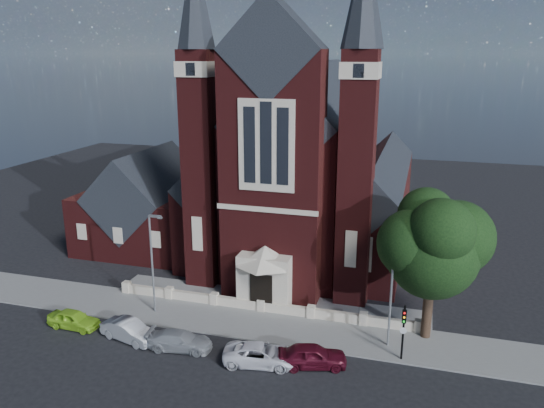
{
  "coord_description": "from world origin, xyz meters",
  "views": [
    {
      "loc": [
        11.43,
        -29.76,
        19.67
      ],
      "look_at": [
        -0.73,
        12.0,
        7.31
      ],
      "focal_mm": 35.0,
      "sensor_mm": 36.0,
      "label": 1
    }
  ],
  "objects_px": {
    "church": "(308,169)",
    "street_lamp_left": "(153,258)",
    "car_silver_b": "(180,341)",
    "street_lamp_right": "(393,286)",
    "car_dark_red": "(312,356)",
    "parish_hall": "(149,208)",
    "car_lime_van": "(74,319)",
    "traffic_signal": "(404,326)",
    "car_silver_a": "(129,331)",
    "car_white_suv": "(261,354)",
    "street_tree": "(435,248)"
  },
  "relations": [
    {
      "from": "church",
      "to": "street_lamp_left",
      "type": "bearing_deg",
      "value": -112.66
    },
    {
      "from": "street_lamp_left",
      "to": "car_silver_b",
      "type": "height_order",
      "value": "street_lamp_left"
    },
    {
      "from": "street_lamp_right",
      "to": "car_dark_red",
      "type": "bearing_deg",
      "value": -140.44
    },
    {
      "from": "parish_hall",
      "to": "street_lamp_right",
      "type": "bearing_deg",
      "value": -28.22
    },
    {
      "from": "church",
      "to": "car_lime_van",
      "type": "bearing_deg",
      "value": -119.05
    },
    {
      "from": "church",
      "to": "traffic_signal",
      "type": "xyz_separation_m",
      "value": [
        11.0,
        -20.52,
        -5.6
      ]
    },
    {
      "from": "car_silver_b",
      "to": "car_lime_van",
      "type": "bearing_deg",
      "value": 79.56
    },
    {
      "from": "traffic_signal",
      "to": "car_silver_a",
      "type": "bearing_deg",
      "value": -171.97
    },
    {
      "from": "traffic_signal",
      "to": "car_white_suv",
      "type": "height_order",
      "value": "traffic_signal"
    },
    {
      "from": "church",
      "to": "car_silver_b",
      "type": "xyz_separation_m",
      "value": [
        -3.75,
        -23.3,
        -7.53
      ]
    },
    {
      "from": "parish_hall",
      "to": "street_lamp_right",
      "type": "distance_m",
      "value": 29.62
    },
    {
      "from": "traffic_signal",
      "to": "car_silver_b",
      "type": "bearing_deg",
      "value": -169.31
    },
    {
      "from": "parish_hall",
      "to": "car_dark_red",
      "type": "bearing_deg",
      "value": -39.78
    },
    {
      "from": "car_lime_van",
      "to": "car_silver_b",
      "type": "distance_m",
      "value": 8.91
    },
    {
      "from": "car_white_suv",
      "to": "street_tree",
      "type": "bearing_deg",
      "value": -68.58
    },
    {
      "from": "parish_hall",
      "to": "traffic_signal",
      "type": "relative_size",
      "value": 3.05
    },
    {
      "from": "traffic_signal",
      "to": "car_lime_van",
      "type": "distance_m",
      "value": 23.82
    },
    {
      "from": "parish_hall",
      "to": "traffic_signal",
      "type": "bearing_deg",
      "value": -29.98
    },
    {
      "from": "church",
      "to": "car_silver_a",
      "type": "bearing_deg",
      "value": -108.51
    },
    {
      "from": "street_lamp_right",
      "to": "traffic_signal",
      "type": "relative_size",
      "value": 2.02
    },
    {
      "from": "traffic_signal",
      "to": "car_silver_a",
      "type": "distance_m",
      "value": 19.03
    },
    {
      "from": "car_silver_a",
      "to": "car_dark_red",
      "type": "distance_m",
      "value": 13.2
    },
    {
      "from": "street_tree",
      "to": "car_silver_b",
      "type": "bearing_deg",
      "value": -159.64
    },
    {
      "from": "street_lamp_left",
      "to": "car_silver_b",
      "type": "bearing_deg",
      "value": -46.36
    },
    {
      "from": "car_silver_a",
      "to": "church",
      "type": "bearing_deg",
      "value": -4.77
    },
    {
      "from": "car_lime_van",
      "to": "car_white_suv",
      "type": "relative_size",
      "value": 0.81
    },
    {
      "from": "street_tree",
      "to": "traffic_signal",
      "type": "xyz_separation_m",
      "value": [
        -1.6,
        -3.28,
        -4.38
      ]
    },
    {
      "from": "church",
      "to": "car_dark_red",
      "type": "bearing_deg",
      "value": -76.58
    },
    {
      "from": "street_lamp_right",
      "to": "car_white_suv",
      "type": "height_order",
      "value": "street_lamp_right"
    },
    {
      "from": "car_silver_b",
      "to": "parish_hall",
      "type": "bearing_deg",
      "value": 26.74
    },
    {
      "from": "traffic_signal",
      "to": "car_lime_van",
      "type": "bearing_deg",
      "value": -174.58
    },
    {
      "from": "car_silver_a",
      "to": "car_dark_red",
      "type": "xyz_separation_m",
      "value": [
        13.19,
        0.37,
        0.05
      ]
    },
    {
      "from": "parish_hall",
      "to": "car_lime_van",
      "type": "distance_m",
      "value": 18.44
    },
    {
      "from": "street_lamp_left",
      "to": "traffic_signal",
      "type": "relative_size",
      "value": 2.02
    },
    {
      "from": "church",
      "to": "car_white_suv",
      "type": "height_order",
      "value": "church"
    },
    {
      "from": "parish_hall",
      "to": "car_lime_van",
      "type": "relative_size",
      "value": 3.06
    },
    {
      "from": "car_silver_b",
      "to": "car_white_suv",
      "type": "height_order",
      "value": "car_white_suv"
    },
    {
      "from": "parish_hall",
      "to": "traffic_signal",
      "type": "height_order",
      "value": "parish_hall"
    },
    {
      "from": "church",
      "to": "car_dark_red",
      "type": "relative_size",
      "value": 7.74
    },
    {
      "from": "street_tree",
      "to": "car_dark_red",
      "type": "xyz_separation_m",
      "value": [
        -7.16,
        -5.55,
        -6.19
      ]
    },
    {
      "from": "traffic_signal",
      "to": "car_dark_red",
      "type": "relative_size",
      "value": 0.89
    },
    {
      "from": "street_lamp_left",
      "to": "street_lamp_right",
      "type": "distance_m",
      "value": 18.0
    },
    {
      "from": "street_lamp_left",
      "to": "car_lime_van",
      "type": "height_order",
      "value": "street_lamp_left"
    },
    {
      "from": "car_lime_van",
      "to": "parish_hall",
      "type": "bearing_deg",
      "value": 12.5
    },
    {
      "from": "car_silver_b",
      "to": "car_dark_red",
      "type": "height_order",
      "value": "car_dark_red"
    },
    {
      "from": "car_dark_red",
      "to": "traffic_signal",
      "type": "bearing_deg",
      "value": -83.84
    },
    {
      "from": "traffic_signal",
      "to": "car_dark_red",
      "type": "xyz_separation_m",
      "value": [
        -5.56,
        -2.27,
        -1.81
      ]
    },
    {
      "from": "car_lime_van",
      "to": "car_white_suv",
      "type": "height_order",
      "value": "car_white_suv"
    },
    {
      "from": "parish_hall",
      "to": "street_lamp_right",
      "type": "relative_size",
      "value": 1.51
    },
    {
      "from": "car_lime_van",
      "to": "car_silver_a",
      "type": "bearing_deg",
      "value": -92.84
    }
  ]
}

